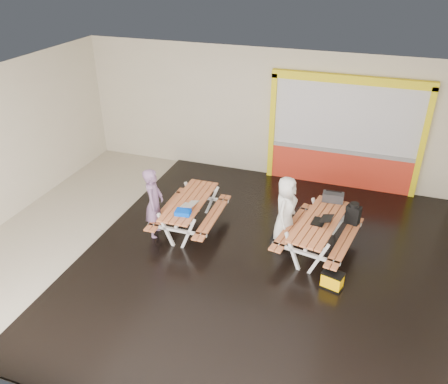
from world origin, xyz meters
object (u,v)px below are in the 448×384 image
at_px(laptop_right, 321,220).
at_px(backpack, 353,214).
at_px(toolbox, 333,197).
at_px(fluke_bag, 332,280).
at_px(person_left, 154,204).
at_px(blue_pouch, 183,212).
at_px(laptop_left, 188,206).
at_px(person_right, 286,209).
at_px(picnic_table_left, 190,207).
at_px(picnic_table_right, 319,228).
at_px(dark_case, 280,240).

distance_m(laptop_right, backpack, 0.91).
bearing_deg(toolbox, fluke_bag, -81.22).
relative_size(person_left, fluke_bag, 3.66).
xyz_separation_m(laptop_right, blue_pouch, (-2.79, -0.56, -0.03)).
distance_m(blue_pouch, fluke_bag, 3.29).
bearing_deg(laptop_left, toolbox, 23.38).
relative_size(person_left, laptop_right, 3.81).
relative_size(person_right, fluke_bag, 3.29).
xyz_separation_m(picnic_table_left, person_left, (-0.64, -0.45, 0.22)).
relative_size(picnic_table_left, person_left, 1.20).
height_order(blue_pouch, backpack, backpack).
relative_size(blue_pouch, fluke_bag, 0.71).
height_order(picnic_table_right, backpack, backpack).
bearing_deg(blue_pouch, fluke_bag, -7.61).
xyz_separation_m(laptop_left, blue_pouch, (0.00, -0.26, -0.01)).
bearing_deg(picnic_table_right, person_left, -171.73).
distance_m(laptop_left, backpack, 3.52).
relative_size(person_right, dark_case, 3.72).
xyz_separation_m(picnic_table_right, fluke_bag, (0.45, -1.07, -0.41)).
xyz_separation_m(person_left, blue_pouch, (0.74, -0.14, 0.01)).
bearing_deg(dark_case, picnic_table_right, -0.84).
bearing_deg(dark_case, toolbox, 42.92).
relative_size(toolbox, dark_case, 1.15).
height_order(blue_pouch, dark_case, blue_pouch).
bearing_deg(fluke_bag, backpack, 84.21).
distance_m(toolbox, fluke_bag, 2.09).
bearing_deg(picnic_table_left, blue_pouch, -80.35).
bearing_deg(dark_case, fluke_bag, -41.48).
bearing_deg(backpack, fluke_bag, -95.79).
distance_m(picnic_table_left, blue_pouch, 0.64).
bearing_deg(laptop_left, person_right, 14.70).
bearing_deg(person_right, toolbox, -45.21).
distance_m(laptop_left, toolbox, 3.16).
bearing_deg(picnic_table_left, fluke_bag, -17.05).
bearing_deg(person_right, laptop_left, 110.24).
bearing_deg(toolbox, dark_case, -137.08).
relative_size(picnic_table_left, backpack, 3.99).
xyz_separation_m(picnic_table_right, laptop_left, (-2.76, -0.38, 0.21)).
height_order(blue_pouch, fluke_bag, blue_pouch).
xyz_separation_m(person_left, laptop_right, (3.53, 0.42, 0.04)).
relative_size(blue_pouch, dark_case, 0.80).
xyz_separation_m(picnic_table_right, dark_case, (-0.78, 0.01, -0.50)).
height_order(picnic_table_left, laptop_left, laptop_left).
height_order(dark_case, fluke_bag, fluke_bag).
relative_size(picnic_table_right, backpack, 4.53).
xyz_separation_m(picnic_table_left, toolbox, (3.00, 0.93, 0.31)).
relative_size(person_left, dark_case, 4.14).
bearing_deg(backpack, toolbox, 150.95).
bearing_deg(laptop_right, picnic_table_left, 179.58).
height_order(picnic_table_right, blue_pouch, blue_pouch).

